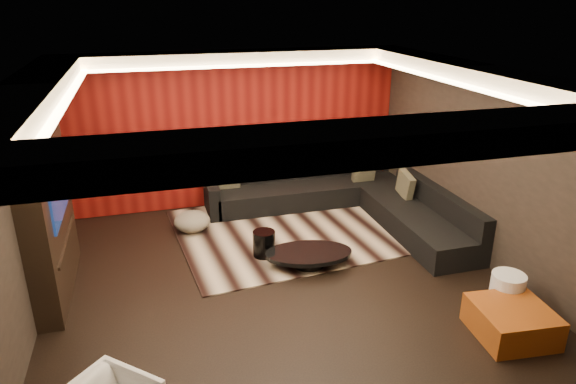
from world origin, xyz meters
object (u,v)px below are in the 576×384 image
object	(u,v)px
drum_stool	(264,243)
orange_ottoman	(511,321)
sectional_sofa	(346,201)
white_side_table	(506,293)
coffee_table	(309,258)

from	to	relation	value
drum_stool	orange_ottoman	xyz separation A→B (m)	(2.28, -2.62, -0.03)
sectional_sofa	drum_stool	bearing A→B (deg)	-147.33
white_side_table	sectional_sofa	xyz separation A→B (m)	(-0.77, 3.32, 0.01)
coffee_table	sectional_sofa	xyz separation A→B (m)	(1.22, 1.58, 0.14)
coffee_table	white_side_table	size ratio (longest dim) A/B	2.46
drum_stool	white_side_table	xyz separation A→B (m)	(2.53, -2.19, 0.04)
drum_stool	orange_ottoman	size ratio (longest dim) A/B	0.48
drum_stool	white_side_table	size ratio (longest dim) A/B	0.77
coffee_table	drum_stool	world-z (taller)	drum_stool
white_side_table	sectional_sofa	distance (m)	3.41
coffee_table	sectional_sofa	size ratio (longest dim) A/B	0.34
coffee_table	drum_stool	bearing A→B (deg)	140.62
drum_stool	white_side_table	world-z (taller)	white_side_table
white_side_table	orange_ottoman	bearing A→B (deg)	-120.17
coffee_table	orange_ottoman	size ratio (longest dim) A/B	1.54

